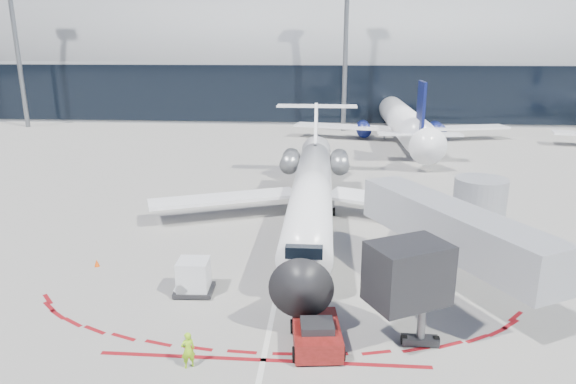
# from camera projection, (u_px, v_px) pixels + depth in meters

# --- Properties ---
(ground) EXTENTS (260.00, 260.00, 0.00)m
(ground) POSITION_uv_depth(u_px,v_px,m) (285.00, 253.00, 32.52)
(ground) COLOR gray
(ground) RESTS_ON ground
(apron_centerline) EXTENTS (0.25, 40.00, 0.01)m
(apron_centerline) POSITION_uv_depth(u_px,v_px,m) (288.00, 241.00, 34.43)
(apron_centerline) COLOR silver
(apron_centerline) RESTS_ON ground
(apron_stop_bar) EXTENTS (14.00, 0.25, 0.01)m
(apron_stop_bar) POSITION_uv_depth(u_px,v_px,m) (263.00, 360.00, 21.50)
(apron_stop_bar) COLOR maroon
(apron_stop_bar) RESTS_ON ground
(terminal_building) EXTENTS (150.00, 24.15, 24.00)m
(terminal_building) POSITION_uv_depth(u_px,v_px,m) (314.00, 68.00, 92.37)
(terminal_building) COLOR gray
(terminal_building) RESTS_ON ground
(jet_bridge) EXTENTS (10.03, 15.20, 4.90)m
(jet_bridge) POSITION_uv_depth(u_px,v_px,m) (459.00, 229.00, 28.09)
(jet_bridge) COLOR #95979D
(jet_bridge) RESTS_ON ground
(light_mast_west) EXTENTS (0.70, 0.70, 25.00)m
(light_mast_west) POSITION_uv_depth(u_px,v_px,m) (17.00, 45.00, 78.25)
(light_mast_west) COLOR slate
(light_mast_west) RESTS_ON ground
(light_mast_centre) EXTENTS (0.70, 0.70, 25.00)m
(light_mast_centre) POSITION_uv_depth(u_px,v_px,m) (346.00, 46.00, 74.65)
(light_mast_centre) COLOR slate
(light_mast_centre) RESTS_ON ground
(regional_jet) EXTENTS (24.65, 30.40, 7.61)m
(regional_jet) POSITION_uv_depth(u_px,v_px,m) (312.00, 189.00, 37.61)
(regional_jet) COLOR white
(regional_jet) RESTS_ON ground
(pushback_tug) EXTENTS (2.48, 5.21, 1.33)m
(pushback_tug) POSITION_uv_depth(u_px,v_px,m) (316.00, 334.00, 22.35)
(pushback_tug) COLOR #4E0F0B
(pushback_tug) RESTS_ON ground
(ramp_worker) EXTENTS (0.70, 0.63, 1.60)m
(ramp_worker) POSITION_uv_depth(u_px,v_px,m) (188.00, 350.00, 20.83)
(ramp_worker) COLOR #91DA16
(ramp_worker) RESTS_ON ground
(uld_container) EXTENTS (2.08, 1.79, 1.88)m
(uld_container) POSITION_uv_depth(u_px,v_px,m) (194.00, 277.00, 27.03)
(uld_container) COLOR black
(uld_container) RESTS_ON ground
(safety_cone_left) EXTENTS (0.31, 0.31, 0.43)m
(safety_cone_left) POSITION_uv_depth(u_px,v_px,m) (97.00, 263.00, 30.49)
(safety_cone_left) COLOR #F94B05
(safety_cone_left) RESTS_ON ground
(bg_airliner_0) EXTENTS (34.35, 36.37, 11.11)m
(bg_airliner_0) POSITION_uv_depth(u_px,v_px,m) (402.00, 99.00, 69.87)
(bg_airliner_0) COLOR white
(bg_airliner_0) RESTS_ON ground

